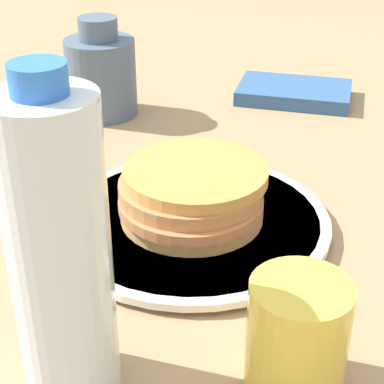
{
  "coord_description": "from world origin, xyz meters",
  "views": [
    {
      "loc": [
        0.06,
        0.5,
        0.34
      ],
      "look_at": [
        -0.02,
        -0.03,
        0.04
      ],
      "focal_mm": 60.0,
      "sensor_mm": 36.0,
      "label": 1
    }
  ],
  "objects_px": {
    "juice_glass": "(297,337)",
    "plate": "(192,222)",
    "pancake_stack": "(192,194)",
    "cream_jug": "(101,74)",
    "water_bottle_near": "(59,251)"
  },
  "relations": [
    {
      "from": "pancake_stack",
      "to": "plate",
      "type": "bearing_deg",
      "value": 50.56
    },
    {
      "from": "plate",
      "to": "water_bottle_near",
      "type": "distance_m",
      "value": 0.24
    },
    {
      "from": "cream_jug",
      "to": "pancake_stack",
      "type": "bearing_deg",
      "value": 104.09
    },
    {
      "from": "juice_glass",
      "to": "plate",
      "type": "bearing_deg",
      "value": -79.29
    },
    {
      "from": "juice_glass",
      "to": "cream_jug",
      "type": "relative_size",
      "value": 0.64
    },
    {
      "from": "juice_glass",
      "to": "cream_jug",
      "type": "height_order",
      "value": "cream_jug"
    },
    {
      "from": "pancake_stack",
      "to": "water_bottle_near",
      "type": "height_order",
      "value": "water_bottle_near"
    },
    {
      "from": "plate",
      "to": "pancake_stack",
      "type": "distance_m",
      "value": 0.03
    },
    {
      "from": "pancake_stack",
      "to": "water_bottle_near",
      "type": "relative_size",
      "value": 0.64
    },
    {
      "from": "plate",
      "to": "water_bottle_near",
      "type": "relative_size",
      "value": 1.16
    },
    {
      "from": "water_bottle_near",
      "to": "pancake_stack",
      "type": "bearing_deg",
      "value": -121.17
    },
    {
      "from": "juice_glass",
      "to": "water_bottle_near",
      "type": "bearing_deg",
      "value": -10.29
    },
    {
      "from": "juice_glass",
      "to": "cream_jug",
      "type": "distance_m",
      "value": 0.53
    },
    {
      "from": "pancake_stack",
      "to": "cream_jug",
      "type": "relative_size",
      "value": 1.12
    },
    {
      "from": "water_bottle_near",
      "to": "cream_jug",
      "type": "bearing_deg",
      "value": -93.94
    }
  ]
}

